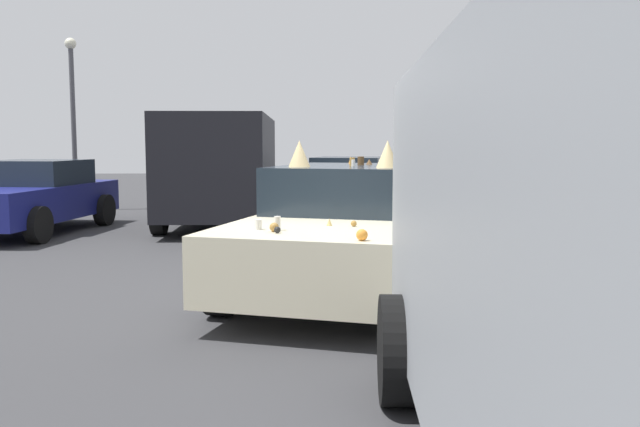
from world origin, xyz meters
TOP-DOWN VIEW (x-y plane):
  - ground_plane at (0.00, 0.00)m, footprint 60.00×60.00m
  - art_car_decorated at (0.09, -0.03)m, footprint 4.85×3.06m
  - parked_van_behind_right at (6.38, 2.16)m, footprint 5.17×2.27m
  - parked_sedan_near_right at (5.19, 5.65)m, footprint 4.35×2.42m
  - parked_sedan_near_left at (8.28, -0.61)m, footprint 4.33×2.65m
  - lot_lamp_post at (9.49, 6.25)m, footprint 0.28×0.28m

SIDE VIEW (x-z plane):
  - ground_plane at x=0.00m, z-range 0.00..0.00m
  - parked_sedan_near_left at x=8.28m, z-range 0.00..1.37m
  - parked_sedan_near_right at x=5.19m, z-range 0.00..1.37m
  - art_car_decorated at x=0.09m, z-range -0.14..1.59m
  - parked_van_behind_right at x=6.38m, z-range 0.13..2.37m
  - lot_lamp_post at x=9.49m, z-range 0.46..4.76m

